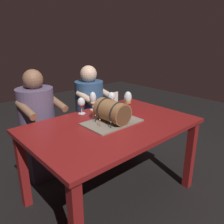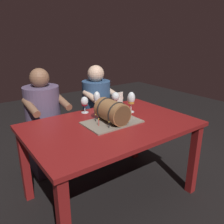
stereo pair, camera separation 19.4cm
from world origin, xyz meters
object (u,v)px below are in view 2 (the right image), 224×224
wine_glass_amber (131,99)px  wine_glass_empty (115,97)px  dining_table (111,134)px  person_seated_right (97,115)px  wine_glass_red (85,102)px  barrel_cake (112,113)px  menu_card (118,100)px  wine_glass_white (97,98)px  person_seated_left (44,125)px

wine_glass_amber → wine_glass_empty: (-0.07, 0.16, -0.00)m
dining_table → person_seated_right: 0.85m
wine_glass_amber → wine_glass_red: size_ratio=1.26×
dining_table → person_seated_right: bearing=66.5°
barrel_cake → menu_card: bearing=45.5°
wine_glass_empty → wine_glass_white: 0.19m
wine_glass_amber → wine_glass_red: (-0.38, 0.25, -0.03)m
dining_table → wine_glass_white: bearing=74.2°
wine_glass_red → menu_card: size_ratio=1.02×
person_seated_left → person_seated_right: bearing=-0.0°
wine_glass_empty → person_seated_right: 0.59m
wine_glass_empty → person_seated_left: 0.83m
wine_glass_white → menu_card: size_ratio=1.18×
wine_glass_amber → person_seated_left: 0.98m
barrel_cake → wine_glass_white: size_ratio=2.58×
wine_glass_empty → wine_glass_red: (-0.31, 0.09, -0.02)m
wine_glass_white → person_seated_left: (-0.45, 0.35, -0.31)m
wine_glass_white → wine_glass_red: bearing=-171.8°
dining_table → barrel_cake: 0.19m
wine_glass_amber → wine_glass_empty: wine_glass_amber is taller
person_seated_left → person_seated_right: size_ratio=1.02×
wine_glass_empty → dining_table: bearing=-131.9°
dining_table → menu_card: size_ratio=9.02×
dining_table → wine_glass_empty: size_ratio=7.95×
wine_glass_white → menu_card: (0.22, -0.07, -0.04)m
barrel_cake → wine_glass_red: (-0.06, 0.38, 0.01)m
wine_glass_amber → wine_glass_white: wine_glass_amber is taller
wine_glass_white → barrel_cake: bearing=-104.1°
dining_table → wine_glass_empty: (0.27, 0.30, 0.23)m
wine_glass_amber → wine_glass_white: size_ratio=1.09×
menu_card → person_seated_left: bearing=147.0°
menu_card → wine_glass_empty: bearing=-150.7°
wine_glass_empty → menu_card: wine_glass_empty is taller
wine_glass_red → person_seated_right: person_seated_right is taller
wine_glass_white → wine_glass_empty: bearing=-37.0°
menu_card → person_seated_right: 0.52m
wine_glass_amber → person_seated_right: (-0.01, 0.63, -0.35)m
wine_glass_amber → person_seated_left: bearing=137.0°
barrel_cake → wine_glass_amber: barrel_cake is taller
person_seated_left → person_seated_right: person_seated_left is taller
wine_glass_amber → person_seated_right: person_seated_right is taller
wine_glass_red → menu_card: (0.38, -0.05, -0.03)m
barrel_cake → person_seated_right: size_ratio=0.43×
wine_glass_red → person_seated_right: size_ratio=0.14×
wine_glass_red → wine_glass_amber: bearing=-33.6°
wine_glass_amber → person_seated_right: size_ratio=0.18×
person_seated_right → dining_table: bearing=-113.5°
wine_glass_white → person_seated_right: size_ratio=0.17×
dining_table → wine_glass_empty: bearing=48.1°
wine_glass_red → person_seated_left: size_ratio=0.14×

